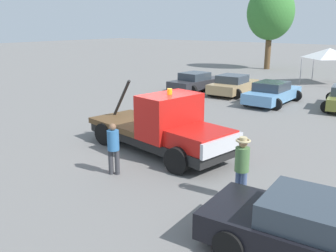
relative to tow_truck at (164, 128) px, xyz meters
name	(u,v)px	position (x,y,z in m)	size (l,w,h in m)	color
ground_plane	(158,151)	(-0.38, 0.06, -0.96)	(160.00, 160.00, 0.00)	slate
tow_truck	(164,128)	(0.00, 0.00, 0.00)	(6.44, 3.09, 2.51)	black
foreground_car	(330,237)	(6.66, -3.33, -0.31)	(5.27, 2.29, 1.34)	black
person_near_truck	(242,163)	(3.97, -1.74, 0.10)	(0.40, 0.40, 1.79)	#475B84
person_at_hood	(113,145)	(-0.05, -2.55, 0.01)	(0.37, 0.37, 1.67)	#38383D
parked_car_charcoal	(196,82)	(-6.29, 11.75, -0.31)	(2.59, 4.57, 1.34)	#2D2D33
parked_car_tan	(233,85)	(-3.60, 12.16, -0.31)	(2.62, 4.35, 1.34)	tan
parked_car_skyblue	(272,93)	(-0.30, 10.86, -0.31)	(2.46, 4.69, 1.34)	#669ED1
canopy_tent_white	(329,53)	(0.11, 20.89, 1.43)	(3.21, 3.21, 2.79)	#9E9EA3
tree_center	(271,13)	(-7.66, 27.45, 4.73)	(4.75, 4.75, 8.47)	brown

